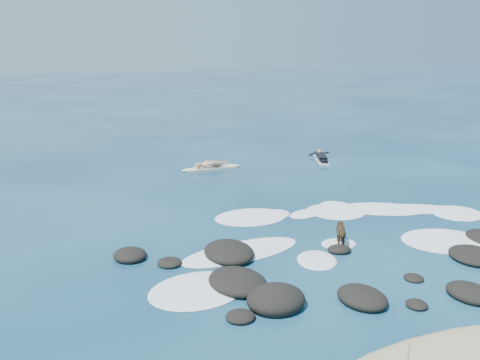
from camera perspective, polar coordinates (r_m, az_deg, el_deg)
name	(u,v)px	position (r m, az deg, el deg)	size (l,w,h in m)	color
ground	(328,234)	(17.44, 9.38, -5.73)	(160.00, 160.00, 0.00)	#0A2642
reef_rocks	(354,263)	(15.21, 12.02, -8.63)	(14.05, 6.15, 0.62)	black
breaking_foam	(333,228)	(17.95, 9.89, -5.11)	(12.78, 7.14, 0.12)	white
standing_surfer_rig	(211,155)	(25.30, -3.12, 2.64)	(2.96, 0.74, 1.68)	#F0E4C0
paddling_surfer_rig	(321,158)	(27.41, 8.68, 2.35)	(1.28, 2.37, 0.41)	white
dog	(341,231)	(16.52, 10.71, -5.37)	(0.52, 1.00, 0.67)	black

